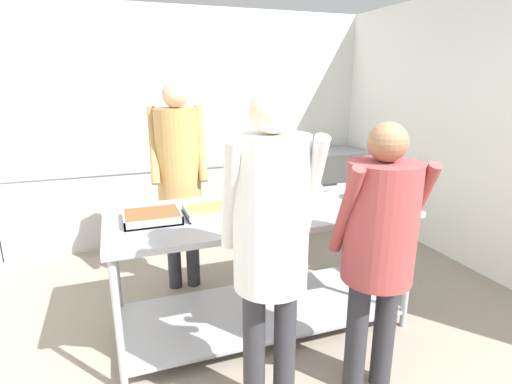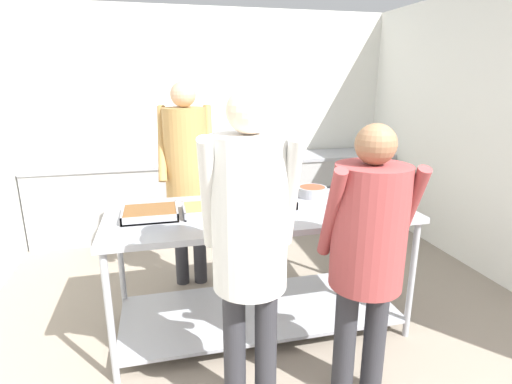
% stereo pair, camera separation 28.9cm
% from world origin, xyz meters
% --- Properties ---
extents(wall_rear, '(4.54, 0.06, 2.65)m').
position_xyz_m(wall_rear, '(0.00, 4.25, 1.32)').
color(wall_rear, silver).
rests_on(wall_rear, ground_plane).
extents(wall_right, '(0.06, 4.37, 2.65)m').
position_xyz_m(wall_right, '(2.24, 2.13, 1.32)').
color(wall_right, silver).
rests_on(wall_right, ground_plane).
extents(back_counter, '(4.38, 0.65, 0.88)m').
position_xyz_m(back_counter, '(0.00, 3.88, 0.44)').
color(back_counter, '#A8A8A8').
rests_on(back_counter, ground_plane).
extents(serving_counter, '(2.12, 0.90, 0.93)m').
position_xyz_m(serving_counter, '(-0.08, 1.71, 0.62)').
color(serving_counter, '#9EA0A8').
rests_on(serving_counter, ground_plane).
extents(serving_tray_greens, '(0.36, 0.31, 0.05)m').
position_xyz_m(serving_tray_greens, '(-0.83, 1.73, 0.95)').
color(serving_tray_greens, '#9EA0A8').
rests_on(serving_tray_greens, serving_counter).
extents(serving_tray_vegetables, '(0.36, 0.29, 0.05)m').
position_xyz_m(serving_tray_vegetables, '(-0.43, 1.72, 0.95)').
color(serving_tray_vegetables, '#9EA0A8').
rests_on(serving_tray_vegetables, serving_counter).
extents(serving_tray_roast, '(0.40, 0.26, 0.05)m').
position_xyz_m(serving_tray_roast, '(-0.02, 1.77, 0.95)').
color(serving_tray_roast, '#9EA0A8').
rests_on(serving_tray_roast, serving_counter).
extents(sauce_pan, '(0.37, 0.23, 0.08)m').
position_xyz_m(sauce_pan, '(0.40, 1.93, 0.97)').
color(sauce_pan, '#9EA0A8').
rests_on(sauce_pan, serving_counter).
extents(plate_stack, '(0.23, 0.23, 0.06)m').
position_xyz_m(plate_stack, '(0.73, 1.70, 0.96)').
color(plate_stack, white).
rests_on(plate_stack, serving_counter).
extents(guest_serving_left, '(0.52, 0.39, 1.61)m').
position_xyz_m(guest_serving_left, '(0.31, 0.89, 0.98)').
color(guest_serving_left, '#2D2D33').
rests_on(guest_serving_left, ground_plane).
extents(guest_serving_right, '(0.51, 0.41, 1.79)m').
position_xyz_m(guest_serving_right, '(-0.34, 0.87, 1.11)').
color(guest_serving_right, '#2D2D33').
rests_on(guest_serving_right, ground_plane).
extents(cook_behind_counter, '(0.49, 0.38, 1.80)m').
position_xyz_m(cook_behind_counter, '(-0.52, 2.50, 1.12)').
color(cook_behind_counter, '#2D2D33').
rests_on(cook_behind_counter, ground_plane).
extents(water_bottle, '(0.06, 0.06, 0.25)m').
position_xyz_m(water_bottle, '(-0.61, 3.87, 1.00)').
color(water_bottle, silver).
rests_on(water_bottle, back_counter).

